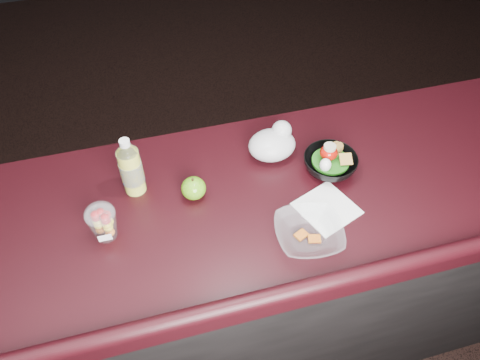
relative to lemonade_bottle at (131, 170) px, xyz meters
name	(u,v)px	position (x,y,z in m)	size (l,w,h in m)	color
counter	(229,284)	(0.26, -0.13, -0.60)	(4.06, 0.71, 1.02)	black
lemonade_bottle	(131,170)	(0.00, 0.00, 0.00)	(0.07, 0.07, 0.21)	yellow
fruit_cup	(102,222)	(-0.10, -0.15, -0.03)	(0.09, 0.09, 0.12)	white
green_apple	(194,188)	(0.17, -0.08, -0.05)	(0.08, 0.08, 0.08)	#3B800E
plastic_bag	(273,143)	(0.47, 0.04, -0.04)	(0.16, 0.13, 0.12)	silver
snack_bowl	(330,162)	(0.62, -0.08, -0.06)	(0.20, 0.20, 0.10)	black
takeout_bowl	(309,233)	(0.46, -0.32, -0.06)	(0.22, 0.22, 0.05)	silver
paper_napkin	(327,208)	(0.55, -0.23, -0.09)	(0.16, 0.16, 0.00)	white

